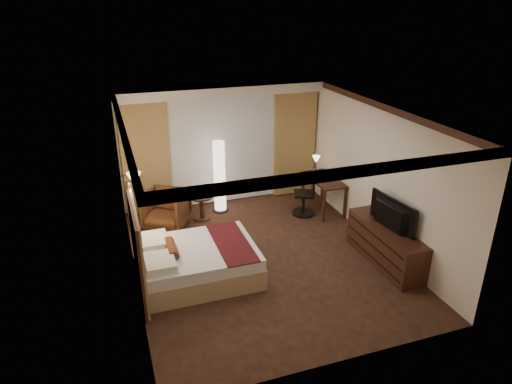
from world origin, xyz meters
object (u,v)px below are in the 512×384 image
object	(u,v)px
desk	(323,194)
television	(388,211)
armchair	(166,208)
floor_lamp	(220,177)
bed	(199,262)
side_table	(202,207)
dresser	(385,245)
office_chair	(304,192)

from	to	relation	value
desk	television	distance (m)	2.42
armchair	floor_lamp	bearing A→B (deg)	47.14
bed	desk	distance (m)	3.62
floor_lamp	side_table	bearing A→B (deg)	-151.39
dresser	bed	bearing A→B (deg)	169.20
bed	television	bearing A→B (deg)	-10.90
desk	dresser	world-z (taller)	desk
dresser	side_table	bearing A→B (deg)	134.17
bed	office_chair	bearing A→B (deg)	31.87
bed	armchair	xyz separation A→B (m)	(-0.23, 2.05, 0.14)
office_chair	dresser	distance (m)	2.36
bed	desk	xyz separation A→B (m)	(3.18, 1.72, 0.09)
bed	armchair	size ratio (longest dim) A/B	2.29
desk	television	size ratio (longest dim) A/B	1.07
bed	office_chair	xyz separation A→B (m)	(2.69, 1.67, 0.23)
side_table	armchair	bearing A→B (deg)	-172.04
television	dresser	bearing A→B (deg)	-96.85
armchair	floor_lamp	world-z (taller)	floor_lamp
dresser	television	distance (m)	0.67
bed	television	xyz separation A→B (m)	(3.20, -0.62, 0.74)
side_table	dresser	distance (m)	3.87
desk	armchair	bearing A→B (deg)	174.39
bed	floor_lamp	xyz separation A→B (m)	(1.01, 2.42, 0.53)
side_table	desk	world-z (taller)	desk
desk	bed	bearing A→B (deg)	-151.59
bed	desk	bearing A→B (deg)	28.41
floor_lamp	dresser	distance (m)	3.79
bed	television	size ratio (longest dim) A/B	1.75
dresser	floor_lamp	bearing A→B (deg)	126.14
floor_lamp	dresser	xyz separation A→B (m)	(2.22, -3.04, -0.46)
bed	office_chair	distance (m)	3.17
desk	television	xyz separation A→B (m)	(0.02, -2.34, 0.64)
armchair	side_table	distance (m)	0.78
armchair	side_table	size ratio (longest dim) A/B	1.58
floor_lamp	office_chair	distance (m)	1.86
bed	desk	size ratio (longest dim) A/B	1.64
armchair	television	distance (m)	4.39
dresser	television	bearing A→B (deg)	180.00
floor_lamp	dresser	bearing A→B (deg)	-53.86
armchair	dresser	size ratio (longest dim) A/B	0.47
office_chair	television	size ratio (longest dim) A/B	0.94
office_chair	armchair	bearing A→B (deg)	-165.73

